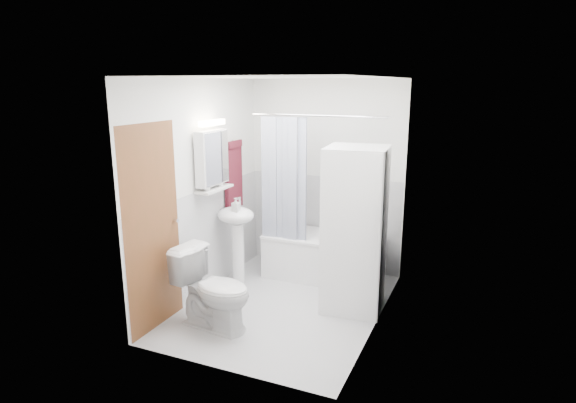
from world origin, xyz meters
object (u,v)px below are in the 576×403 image
at_px(bathtub, 323,255).
at_px(sink, 237,227).
at_px(washer_dryer, 355,230).
at_px(toilet, 214,290).

bearing_deg(bathtub, sink, -145.76).
xyz_separation_m(bathtub, washer_dryer, (0.56, -0.64, 0.57)).
height_order(bathtub, washer_dryer, washer_dryer).
distance_m(bathtub, washer_dryer, 1.03).
bearing_deg(washer_dryer, toilet, -145.23).
height_order(sink, washer_dryer, washer_dryer).
relative_size(bathtub, toilet, 1.76).
xyz_separation_m(sink, washer_dryer, (1.43, -0.05, 0.16)).
relative_size(bathtub, washer_dryer, 0.81).
distance_m(sink, toilet, 1.10).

